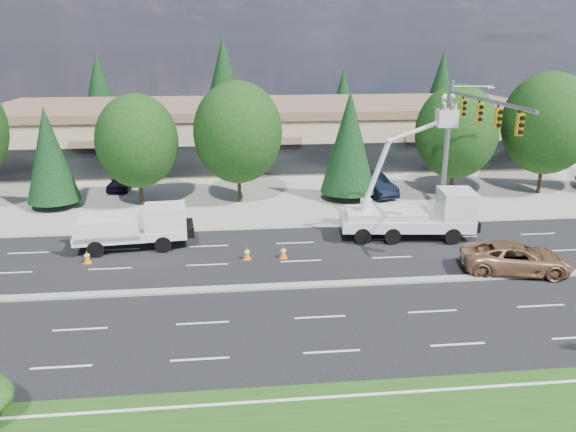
{
  "coord_description": "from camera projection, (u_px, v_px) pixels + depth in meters",
  "views": [
    {
      "loc": [
        -3.66,
        -24.57,
        11.44
      ],
      "look_at": [
        -0.65,
        3.73,
        2.4
      ],
      "focal_mm": 35.0,
      "sensor_mm": 36.0,
      "label": 1
    }
  ],
  "objects": [
    {
      "name": "road_median",
      "position": [
        309.0,
        285.0,
        27.1
      ],
      "size": [
        120.0,
        0.55,
        0.12
      ],
      "primitive_type": "cube",
      "color": "gray",
      "rests_on": "ground"
    },
    {
      "name": "parked_car_east",
      "position": [
        372.0,
        184.0,
        42.75
      ],
      "size": [
        3.2,
        5.32,
        1.66
      ],
      "primitive_type": "imported",
      "rotation": [
        0.0,
        0.0,
        0.31
      ],
      "color": "black",
      "rests_on": "ground"
    },
    {
      "name": "tree_front_d",
      "position": [
        238.0,
        133.0,
        39.49
      ],
      "size": [
        6.27,
        6.27,
        8.71
      ],
      "color": "#332114",
      "rests_on": "ground"
    },
    {
      "name": "traffic_cone_b",
      "position": [
        247.0,
        253.0,
        30.32
      ],
      "size": [
        0.4,
        0.4,
        0.7
      ],
      "color": "orange",
      "rests_on": "ground"
    },
    {
      "name": "traffic_cone_a",
      "position": [
        87.0,
        257.0,
        29.81
      ],
      "size": [
        0.4,
        0.4,
        0.7
      ],
      "color": "orange",
      "rests_on": "ground"
    },
    {
      "name": "utility_pickup",
      "position": [
        139.0,
        231.0,
        31.85
      ],
      "size": [
        6.36,
        2.91,
        2.36
      ],
      "rotation": [
        0.0,
        0.0,
        0.1
      ],
      "color": "silver",
      "rests_on": "ground"
    },
    {
      "name": "bucket_truck",
      "position": [
        418.0,
        209.0,
        33.11
      ],
      "size": [
        7.95,
        3.2,
        8.49
      ],
      "rotation": [
        0.0,
        0.0,
        -0.11
      ],
      "color": "silver",
      "rests_on": "ground"
    },
    {
      "name": "ground",
      "position": [
        309.0,
        286.0,
        27.12
      ],
      "size": [
        140.0,
        140.0,
        0.0
      ],
      "primitive_type": "plane",
      "color": "black",
      "rests_on": "ground"
    },
    {
      "name": "strip_mall",
      "position": [
        266.0,
        131.0,
        54.67
      ],
      "size": [
        50.4,
        15.4,
        5.5
      ],
      "color": "tan",
      "rests_on": "ground"
    },
    {
      "name": "concrete_apron",
      "position": [
        275.0,
        184.0,
        46.07
      ],
      "size": [
        140.0,
        22.0,
        0.01
      ],
      "primitive_type": "cube",
      "color": "gray",
      "rests_on": "ground"
    },
    {
      "name": "tree_back_d",
      "position": [
        441.0,
        91.0,
        67.51
      ],
      "size": [
        5.08,
        5.08,
        10.01
      ],
      "color": "#332114",
      "rests_on": "ground"
    },
    {
      "name": "traffic_cone_c",
      "position": [
        283.0,
        252.0,
        30.49
      ],
      "size": [
        0.4,
        0.4,
        0.7
      ],
      "color": "orange",
      "rests_on": "ground"
    },
    {
      "name": "tree_front_f",
      "position": [
        456.0,
        132.0,
        41.16
      ],
      "size": [
        6.02,
        6.02,
        8.35
      ],
      "color": "#332114",
      "rests_on": "ground"
    },
    {
      "name": "minivan",
      "position": [
        516.0,
        258.0,
        28.54
      ],
      "size": [
        5.84,
        3.59,
        1.51
      ],
      "primitive_type": "imported",
      "rotation": [
        0.0,
        0.0,
        1.36
      ],
      "color": "#AB7A53",
      "rests_on": "ground"
    },
    {
      "name": "tree_front_g",
      "position": [
        548.0,
        123.0,
        41.72
      ],
      "size": [
        6.63,
        6.63,
        9.2
      ],
      "color": "#332114",
      "rests_on": "ground"
    },
    {
      "name": "tree_back_a",
      "position": [
        100.0,
        94.0,
        63.47
      ],
      "size": [
        5.11,
        5.11,
        10.07
      ],
      "color": "#332114",
      "rests_on": "ground"
    },
    {
      "name": "tree_back_b",
      "position": [
        224.0,
        85.0,
        64.62
      ],
      "size": [
        5.92,
        5.92,
        11.67
      ],
      "color": "#332114",
      "rests_on": "ground"
    },
    {
      "name": "tree_back_c",
      "position": [
        343.0,
        101.0,
        66.62
      ],
      "size": [
        4.08,
        4.08,
        8.04
      ],
      "color": "#332114",
      "rests_on": "ground"
    },
    {
      "name": "tree_front_c",
      "position": [
        137.0,
        141.0,
        38.92
      ],
      "size": [
        5.7,
        5.7,
        7.9
      ],
      "color": "#332114",
      "rests_on": "ground"
    },
    {
      "name": "tree_front_b",
      "position": [
        49.0,
        154.0,
        38.57
      ],
      "size": [
        3.59,
        3.59,
        7.09
      ],
      "color": "#332114",
      "rests_on": "ground"
    },
    {
      "name": "tree_front_e",
      "position": [
        349.0,
        142.0,
        40.54
      ],
      "size": [
        4.05,
        4.05,
        7.98
      ],
      "color": "#332114",
      "rests_on": "ground"
    },
    {
      "name": "parked_car_west",
      "position": [
        123.0,
        181.0,
        44.26
      ],
      "size": [
        2.28,
        4.18,
        1.35
      ],
      "primitive_type": "imported",
      "rotation": [
        0.0,
        0.0,
        -0.18
      ],
      "color": "black",
      "rests_on": "ground"
    },
    {
      "name": "signal_mast",
      "position": [
        462.0,
        134.0,
        32.97
      ],
      "size": [
        2.76,
        10.16,
        9.0
      ],
      "color": "gray",
      "rests_on": "ground"
    }
  ]
}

